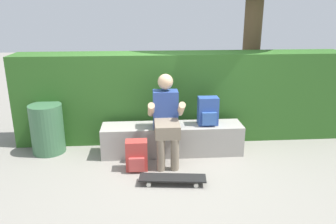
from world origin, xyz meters
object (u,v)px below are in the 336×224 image
person_skater (166,116)px  backpack_on_ground (137,156)px  skateboard_near_person (173,178)px  trash_bin (47,129)px  backpack_on_bench (208,111)px  bench_main (172,139)px

person_skater → backpack_on_ground: (-0.40, -0.28, -0.44)m
skateboard_near_person → trash_bin: size_ratio=1.14×
person_skater → backpack_on_ground: bearing=-145.4°
backpack_on_bench → backpack_on_ground: size_ratio=1.00×
bench_main → backpack_on_ground: size_ratio=5.01×
bench_main → backpack_on_ground: bearing=-136.1°
bench_main → skateboard_near_person: bearing=-94.6°
person_skater → bench_main: bearing=64.1°
backpack_on_bench → trash_bin: 2.32m
skateboard_near_person → person_skater: bearing=92.4°
person_skater → skateboard_near_person: (0.03, -0.69, -0.56)m
skateboard_near_person → backpack_on_ground: (-0.43, 0.41, 0.12)m
person_skater → skateboard_near_person: 0.88m
bench_main → backpack_on_bench: size_ratio=5.01×
person_skater → trash_bin: bearing=167.4°
person_skater → backpack_on_bench: size_ratio=2.95×
skateboard_near_person → backpack_on_bench: bearing=56.8°
backpack_on_ground → trash_bin: size_ratio=0.56×
person_skater → trash_bin: person_skater is taller
backpack_on_bench → trash_bin: backpack_on_bench is taller
backpack_on_bench → backpack_on_ground: 1.20m
skateboard_near_person → backpack_on_ground: size_ratio=2.04×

